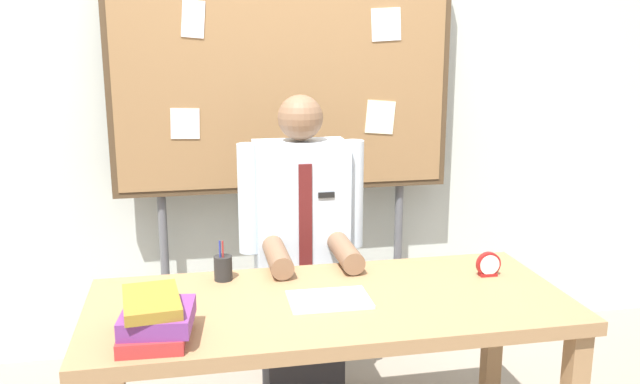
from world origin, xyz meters
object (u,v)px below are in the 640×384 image
at_px(desk, 330,323).
at_px(desk_clock, 488,265).
at_px(bulletin_board, 284,74).
at_px(book_stack, 155,319).
at_px(person, 302,266).
at_px(open_notebook, 329,300).
at_px(pen_holder, 223,268).

height_order(desk, desk_clock, desk_clock).
relative_size(bulletin_board, book_stack, 7.21).
height_order(desk, bulletin_board, bulletin_board).
relative_size(person, open_notebook, 4.96).
distance_m(person, open_notebook, 0.63).
xyz_separation_m(book_stack, desk_clock, (1.25, 0.31, -0.02)).
xyz_separation_m(person, desk_clock, (0.66, -0.49, 0.13)).
relative_size(book_stack, open_notebook, 1.02).
relative_size(bulletin_board, open_notebook, 7.34).
xyz_separation_m(person, open_notebook, (-0.01, -0.62, 0.09)).
relative_size(open_notebook, desk_clock, 2.97).
bearing_deg(book_stack, pen_holder, 63.54).
distance_m(desk, bulletin_board, 1.36).
xyz_separation_m(bulletin_board, pen_holder, (-0.36, -0.81, -0.68)).
distance_m(open_notebook, pen_holder, 0.46).
height_order(desk, pen_holder, pen_holder).
bearing_deg(desk_clock, person, 143.15).
relative_size(desk_clock, pen_holder, 0.60).
relative_size(desk, pen_holder, 10.68).
bearing_deg(bulletin_board, pen_holder, -114.07).
bearing_deg(desk_clock, desk, -170.52).
bearing_deg(desk, pen_holder, 143.53).
bearing_deg(book_stack, person, 53.43).
height_order(person, book_stack, person).
relative_size(person, desk_clock, 14.73).
xyz_separation_m(desk, pen_holder, (-0.36, 0.27, 0.14)).
bearing_deg(pen_holder, person, 42.60).
bearing_deg(open_notebook, desk_clock, 11.04).
distance_m(desk, person, 0.60).
xyz_separation_m(person, pen_holder, (-0.36, -0.33, 0.13)).
bearing_deg(pen_holder, bulletin_board, 65.93).
bearing_deg(desk, person, 90.00).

